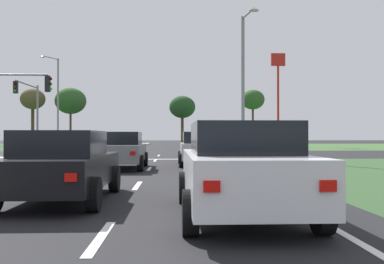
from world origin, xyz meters
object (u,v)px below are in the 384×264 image
object	(u,v)px
car_teal_fourth	(129,140)
car_grey_seventh	(121,150)
street_lamp_third	(57,98)
car_white_second	(241,168)
street_lamp_second	(244,78)
car_black_near	(62,165)
treeline_fifth	(253,100)
pedestrian_at_median	(127,138)
car_navy_sixth	(220,144)
car_maroon_third	(54,145)
car_silver_fifth	(200,148)
traffic_signal_far_left	(30,104)
treeline_second	(33,100)
fastfood_pole_sign	(278,79)
treeline_third	(71,101)
treeline_fourth	(182,107)

from	to	relation	value
car_teal_fourth	car_grey_seventh	size ratio (longest dim) A/B	0.95
car_teal_fourth	street_lamp_third	xyz separation A→B (m)	(-6.52, -16.58, 4.92)
car_teal_fourth	street_lamp_third	bearing A→B (deg)	68.54
car_white_second	street_lamp_second	world-z (taller)	street_lamp_second
car_black_near	treeline_fifth	distance (m)	54.25
car_white_second	pedestrian_at_median	distance (m)	33.53
car_white_second	car_navy_sixth	distance (m)	23.49
car_maroon_third	car_silver_fifth	world-z (taller)	car_silver_fifth
traffic_signal_far_left	treeline_second	xyz separation A→B (m)	(-8.47, 27.01, 2.58)
car_teal_fourth	treeline_fifth	size ratio (longest dim) A/B	0.53
fastfood_pole_sign	treeline_third	bearing A→B (deg)	160.90
car_white_second	traffic_signal_far_left	bearing A→B (deg)	114.22
street_lamp_third	treeline_second	bearing A→B (deg)	116.93
car_black_near	fastfood_pole_sign	size ratio (longest dim) A/B	0.36
car_teal_fourth	car_navy_sixth	distance (m)	36.59
car_navy_sixth	treeline_fifth	xyz separation A→B (m)	(8.21, 30.58, 5.77)
treeline_fifth	treeline_fourth	bearing A→B (deg)	-178.37
fastfood_pole_sign	treeline_second	size ratio (longest dim) A/B	1.43
treeline_second	treeline_third	world-z (taller)	treeline_third
car_black_near	car_maroon_third	distance (m)	21.94
car_white_second	treeline_fourth	world-z (taller)	treeline_fourth
car_teal_fourth	traffic_signal_far_left	distance (m)	29.83
car_navy_sixth	treeline_fourth	bearing A→B (deg)	-176.21
car_navy_sixth	fastfood_pole_sign	distance (m)	26.63
pedestrian_at_median	treeline_third	xyz separation A→B (m)	(-10.84, 23.53, 5.39)
street_lamp_second	street_lamp_third	xyz separation A→B (m)	(-17.42, 24.27, 0.93)
car_black_near	street_lamp_second	size ratio (longest dim) A/B	0.51
car_white_second	car_navy_sixth	bearing A→B (deg)	84.56
car_maroon_third	car_teal_fourth	distance (m)	35.63
traffic_signal_far_left	street_lamp_second	xyz separation A→B (m)	(16.27, -11.69, 0.67)
car_black_near	fastfood_pole_sign	distance (m)	48.23
car_black_near	car_grey_seventh	world-z (taller)	car_grey_seventh
car_maroon_third	car_silver_fifth	bearing A→B (deg)	-137.78
car_navy_sixth	treeline_fourth	xyz separation A→B (m)	(-2.01, 30.29, 4.66)
fastfood_pole_sign	treeline_fifth	xyz separation A→B (m)	(-1.89, 7.24, -2.12)
car_black_near	car_teal_fourth	size ratio (longest dim) A/B	1.02
traffic_signal_far_left	street_lamp_third	size ratio (longest dim) A/B	0.58
car_white_second	treeline_second	xyz separation A→B (m)	(-21.70, 56.41, 5.87)
car_white_second	fastfood_pole_sign	size ratio (longest dim) A/B	0.38
car_silver_fifth	car_navy_sixth	bearing A→B (deg)	78.93
treeline_second	street_lamp_second	bearing A→B (deg)	-57.40
treeline_fifth	car_grey_seventh	bearing A→B (deg)	-107.58
car_navy_sixth	traffic_signal_far_left	xyz separation A→B (m)	(-15.45, 6.02, 3.32)
car_silver_fifth	fastfood_pole_sign	distance (m)	37.22
treeline_fourth	car_navy_sixth	bearing A→B (deg)	-86.21
car_black_near	car_grey_seventh	distance (m)	8.80
car_black_near	street_lamp_third	xyz separation A→B (m)	(-10.89, 40.13, 4.95)
car_white_second	street_lamp_third	size ratio (longest dim) A/B	0.44
car_black_near	car_teal_fourth	bearing A→B (deg)	94.41
car_black_near	treeline_fifth	world-z (taller)	treeline_fifth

